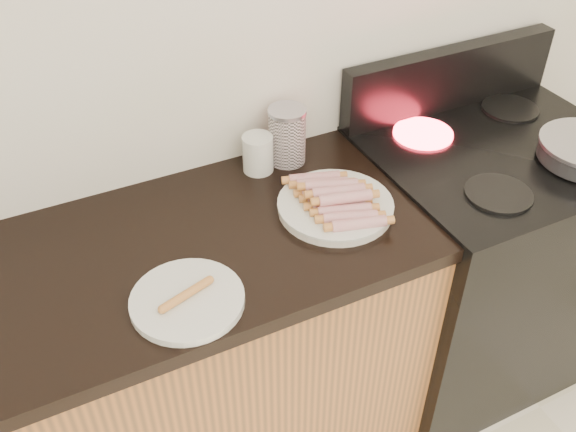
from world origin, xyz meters
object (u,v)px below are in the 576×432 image
stove (476,262)px  mug (258,154)px  side_plate (187,300)px  canister (287,135)px  main_plate (335,207)px

stove → mug: mug is taller
side_plate → canister: bearing=42.4°
canister → mug: bearing=-176.4°
stove → canister: 0.83m
stove → canister: bearing=157.7°
canister → mug: canister is taller
stove → canister: (-0.59, 0.24, 0.53)m
stove → main_plate: bearing=-177.9°
main_plate → mug: (-0.10, 0.26, 0.04)m
main_plate → side_plate: (-0.46, -0.14, -0.00)m
stove → mug: 0.88m
main_plate → mug: mug is taller
side_plate → mug: size_ratio=2.35×
side_plate → mug: mug is taller
stove → side_plate: bearing=-171.0°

